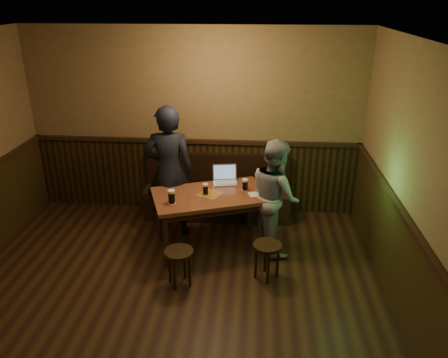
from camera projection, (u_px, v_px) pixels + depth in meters
name	position (u px, v px, depth m)	size (l,w,h in m)	color
room	(152.00, 226.00, 4.06)	(5.04, 6.04, 2.84)	black
bench	(217.00, 197.00, 6.70)	(2.20, 0.50, 0.95)	black
pub_table	(210.00, 201.00, 5.72)	(1.66, 1.28, 0.79)	brown
stool_left	(179.00, 258.00, 5.06)	(0.42, 0.42, 0.46)	black
stool_right	(267.00, 251.00, 5.18)	(0.38, 0.38, 0.47)	black
pint_left	(172.00, 197.00, 5.40)	(0.11, 0.11, 0.18)	#A53014
pint_mid	(205.00, 189.00, 5.65)	(0.09, 0.09, 0.15)	#A53014
pint_right	(245.00, 185.00, 5.77)	(0.10, 0.10, 0.16)	#A53014
laptop	(225.00, 178.00, 6.02)	(0.37, 0.32, 0.23)	silver
menu	(257.00, 194.00, 5.67)	(0.22, 0.15, 0.00)	silver
person_suit	(169.00, 172.00, 5.98)	(0.68, 0.45, 1.87)	black
person_grey	(275.00, 196.00, 5.66)	(0.74, 0.58, 1.53)	gray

